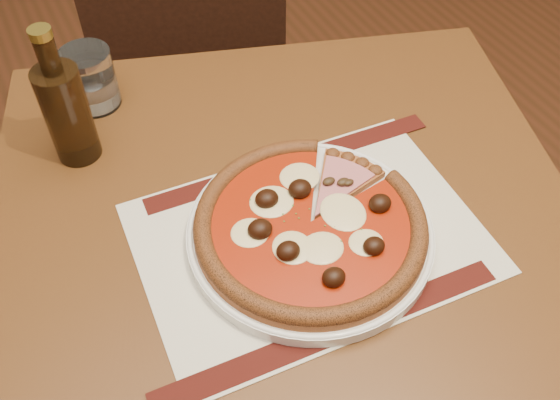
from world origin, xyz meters
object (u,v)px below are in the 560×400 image
Objects in this scene: pizza at (310,224)px; chair_far at (195,70)px; table at (286,269)px; water_glass at (90,79)px; plate at (310,233)px; bottle at (66,110)px.

chair_far is at bearing 82.17° from pizza.
water_glass is at bearing 113.72° from table.
bottle is at bearing 127.91° from plate.
chair_far is 4.04× the size of bottle.
pizza is 1.40× the size of bottle.
bottle is (-0.23, 0.29, 0.07)m from plate.
chair_far is 0.54m from water_glass.
bottle reaches higher than plate.
plate is 1.50× the size of bottle.
plate reaches higher than table.
water_glass is (-0.27, -0.34, 0.31)m from chair_far.
chair_far is 2.88× the size of pizza.
chair_far reaches higher than plate.
pizza is 0.43m from water_glass.
bottle reaches higher than water_glass.
plate is at bearing 103.68° from chair_far.
chair_far is 9.01× the size of water_glass.
pizza is at bearing -64.55° from table.
chair_far is 0.65m from bottle.
plate is at bearing -66.05° from water_glass.
chair_far reaches higher than table.
bottle is (-0.21, 0.26, 0.18)m from table.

